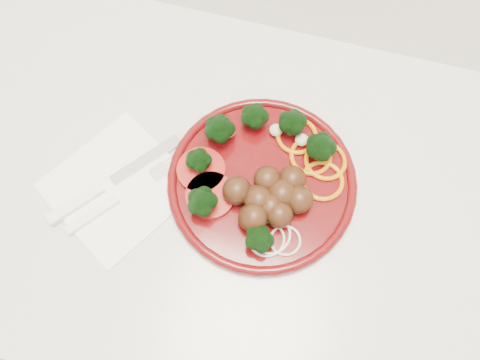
% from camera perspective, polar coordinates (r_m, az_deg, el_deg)
% --- Properties ---
extents(counter, '(2.40, 0.60, 0.90)m').
position_cam_1_polar(counter, '(1.11, 4.63, -10.78)').
color(counter, silver).
rests_on(counter, ground).
extents(plate, '(0.27, 0.27, 0.05)m').
position_cam_1_polar(plate, '(0.66, 2.66, -0.05)').
color(plate, '#4D080A').
rests_on(plate, counter).
extents(napkin, '(0.24, 0.24, 0.00)m').
position_cam_1_polar(napkin, '(0.70, -14.66, -0.79)').
color(napkin, white).
rests_on(napkin, counter).
extents(knife, '(0.15, 0.18, 0.01)m').
position_cam_1_polar(knife, '(0.70, -16.84, -1.10)').
color(knife, silver).
rests_on(knife, napkin).
extents(fork, '(0.13, 0.16, 0.01)m').
position_cam_1_polar(fork, '(0.69, -15.93, -3.03)').
color(fork, white).
rests_on(fork, napkin).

